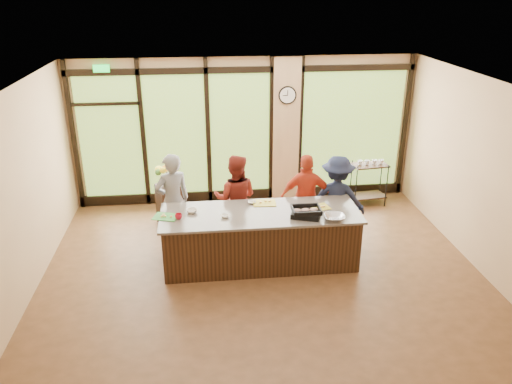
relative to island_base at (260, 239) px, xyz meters
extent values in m
plane|color=#4D311B|center=(0.00, -0.30, -0.44)|extent=(7.00, 7.00, 0.00)
plane|color=white|center=(0.00, -0.30, 2.56)|extent=(7.00, 7.00, 0.00)
plane|color=tan|center=(0.00, 2.70, 1.06)|extent=(7.00, 0.00, 7.00)
plane|color=tan|center=(-3.50, -0.30, 1.06)|extent=(0.00, 6.00, 6.00)
plane|color=tan|center=(3.50, -0.30, 1.06)|extent=(0.00, 6.00, 6.00)
cube|color=tan|center=(0.85, 2.64, 1.06)|extent=(0.55, 0.12, 3.00)
cube|color=black|center=(0.00, 2.65, 2.31)|extent=(6.90, 0.08, 0.12)
cube|color=black|center=(0.00, 2.65, -0.32)|extent=(6.90, 0.08, 0.20)
cube|color=#19D83F|center=(-2.70, 2.60, 2.39)|extent=(0.30, 0.04, 0.14)
cube|color=#476D26|center=(-2.70, 2.67, 1.01)|extent=(1.20, 0.02, 2.50)
cube|color=#476D26|center=(-1.40, 2.67, 1.01)|extent=(1.20, 0.02, 2.50)
cube|color=#476D26|center=(-0.10, 2.67, 1.01)|extent=(1.20, 0.02, 2.50)
cube|color=#476D26|center=(2.25, 2.67, 1.01)|extent=(2.10, 0.02, 2.50)
cube|color=black|center=(-3.40, 2.65, 1.06)|extent=(0.08, 0.08, 3.00)
cube|color=black|center=(-2.05, 2.65, 1.06)|extent=(0.08, 0.08, 3.00)
cube|color=black|center=(-0.75, 2.65, 1.06)|extent=(0.08, 0.08, 3.00)
cube|color=black|center=(0.55, 2.65, 1.06)|extent=(0.08, 0.08, 3.00)
cube|color=black|center=(1.15, 2.65, 1.06)|extent=(0.08, 0.08, 3.00)
cube|color=black|center=(3.40, 2.65, 1.06)|extent=(0.08, 0.08, 3.00)
cube|color=black|center=(0.00, 0.00, 0.00)|extent=(3.10, 1.00, 0.88)
cube|color=#6E655B|center=(0.00, 0.00, 0.46)|extent=(3.20, 1.10, 0.04)
cylinder|color=black|center=(0.85, 2.57, 1.81)|extent=(0.36, 0.04, 0.36)
cylinder|color=silver|center=(0.85, 2.55, 1.81)|extent=(0.31, 0.01, 0.31)
cube|color=black|center=(0.85, 2.55, 1.86)|extent=(0.01, 0.00, 0.11)
cube|color=black|center=(0.80, 2.55, 1.81)|extent=(0.09, 0.00, 0.01)
imported|color=slate|center=(-1.43, 0.78, 0.41)|extent=(0.73, 0.62, 1.70)
imported|color=maroon|center=(-0.34, 0.86, 0.37)|extent=(0.89, 0.76, 1.61)
imported|color=#B7351C|center=(0.91, 0.74, 0.36)|extent=(0.98, 0.49, 1.61)
imported|color=#171D34|center=(1.45, 0.72, 0.34)|extent=(1.13, 0.83, 1.57)
cube|color=black|center=(0.70, -0.22, 0.52)|extent=(0.54, 0.48, 0.08)
imported|color=silver|center=(1.11, -0.40, 0.52)|extent=(0.35, 0.35, 0.08)
cube|color=green|center=(-1.50, 0.00, 0.49)|extent=(0.44, 0.38, 0.01)
cube|color=gold|center=(0.11, 0.35, 0.49)|extent=(0.39, 0.31, 0.01)
cube|color=gold|center=(0.96, 0.08, 0.49)|extent=(0.40, 0.34, 0.01)
imported|color=white|center=(-1.09, 0.12, 0.51)|extent=(0.22, 0.22, 0.05)
imported|color=white|center=(-0.57, -0.12, 0.50)|extent=(0.15, 0.15, 0.04)
imported|color=white|center=(-0.10, 0.37, 0.50)|extent=(0.14, 0.14, 0.03)
imported|color=#B31129|center=(-1.30, -0.09, 0.52)|extent=(0.14, 0.14, 0.09)
cube|color=black|center=(-1.56, 1.66, -0.04)|extent=(0.53, 0.53, 0.80)
imported|color=olive|center=(-1.56, 1.66, 0.49)|extent=(0.31, 0.31, 0.26)
cube|color=black|center=(2.53, 2.13, -0.26)|extent=(0.75, 0.48, 0.03)
cube|color=black|center=(2.53, 2.13, 0.42)|extent=(0.75, 0.48, 0.03)
cylinder|color=black|center=(2.21, 1.95, 0.02)|extent=(0.02, 0.02, 0.91)
cylinder|color=black|center=(2.86, 1.95, 0.02)|extent=(0.02, 0.02, 0.91)
cylinder|color=black|center=(2.21, 2.32, 0.02)|extent=(0.02, 0.02, 0.91)
cylinder|color=black|center=(2.86, 2.32, 0.02)|extent=(0.02, 0.02, 0.91)
imported|color=silver|center=(2.31, 2.13, 0.48)|extent=(0.11, 0.11, 0.09)
imported|color=silver|center=(2.46, 2.13, 0.48)|extent=(0.11, 0.11, 0.09)
imported|color=silver|center=(2.61, 2.13, 0.48)|extent=(0.11, 0.11, 0.09)
imported|color=silver|center=(2.76, 2.13, 0.48)|extent=(0.11, 0.11, 0.09)
camera|label=1|loc=(-0.88, -7.18, 3.89)|focal=35.00mm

